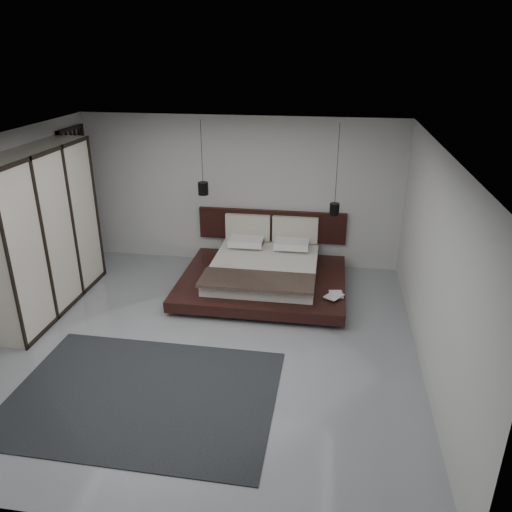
% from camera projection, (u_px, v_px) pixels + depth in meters
% --- Properties ---
extents(floor, '(6.00, 6.00, 0.00)m').
position_uv_depth(floor, '(203.00, 342.00, 7.16)').
color(floor, gray).
rests_on(floor, ground).
extents(ceiling, '(6.00, 6.00, 0.00)m').
position_uv_depth(ceiling, '(194.00, 146.00, 6.07)').
color(ceiling, white).
rests_on(ceiling, wall_back).
extents(wall_back, '(6.00, 0.00, 6.00)m').
position_uv_depth(wall_back, '(240.00, 192.00, 9.35)').
color(wall_back, '#B6B6B4').
rests_on(wall_back, floor).
extents(wall_front, '(6.00, 0.00, 6.00)m').
position_uv_depth(wall_front, '(100.00, 398.00, 3.89)').
color(wall_front, '#B6B6B4').
rests_on(wall_front, floor).
extents(wall_right, '(0.00, 6.00, 6.00)m').
position_uv_depth(wall_right, '(433.00, 267.00, 6.19)').
color(wall_right, '#B6B6B4').
rests_on(wall_right, floor).
extents(lattice_screen, '(0.05, 0.90, 2.60)m').
position_uv_depth(lattice_screen, '(80.00, 198.00, 9.30)').
color(lattice_screen, black).
rests_on(lattice_screen, floor).
extents(bed, '(2.80, 2.40, 1.08)m').
position_uv_depth(bed, '(264.00, 272.00, 8.70)').
color(bed, black).
rests_on(bed, floor).
extents(book_lower, '(0.24, 0.30, 0.03)m').
position_uv_depth(book_lower, '(330.00, 294.00, 7.95)').
color(book_lower, '#99724C').
rests_on(book_lower, bed).
extents(book_upper, '(0.34, 0.37, 0.02)m').
position_uv_depth(book_upper, '(328.00, 294.00, 7.91)').
color(book_upper, '#99724C').
rests_on(book_upper, book_lower).
extents(pendant_left, '(0.18, 0.18, 1.29)m').
position_uv_depth(pendant_left, '(203.00, 188.00, 8.75)').
color(pendant_left, black).
rests_on(pendant_left, ceiling).
extents(pendant_right, '(0.17, 0.17, 1.55)m').
position_uv_depth(pendant_right, '(334.00, 209.00, 8.52)').
color(pendant_right, black).
rests_on(pendant_right, ceiling).
extents(wardrobe, '(0.61, 2.60, 2.55)m').
position_uv_depth(wardrobe, '(41.00, 232.00, 7.69)').
color(wardrobe, beige).
rests_on(wardrobe, floor).
extents(rug, '(3.23, 2.32, 0.01)m').
position_uv_depth(rug, '(144.00, 395.00, 6.08)').
color(rug, black).
rests_on(rug, floor).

